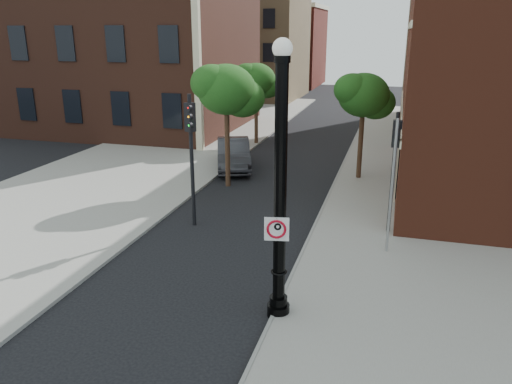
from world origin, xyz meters
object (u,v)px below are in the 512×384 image
(traffic_signal_left, at_px, (191,139))
(traffic_signal_right, at_px, (395,154))
(lamppost, at_px, (280,199))
(parked_car, at_px, (233,154))
(no_parking_sign, at_px, (277,229))

(traffic_signal_left, height_order, traffic_signal_right, traffic_signal_left)
(lamppost, height_order, parked_car, lamppost)
(no_parking_sign, relative_size, traffic_signal_left, 0.12)
(parked_car, xyz_separation_m, traffic_signal_right, (8.54, -7.33, 2.28))
(no_parking_sign, relative_size, parked_car, 0.13)
(lamppost, distance_m, parked_car, 15.32)
(parked_car, relative_size, traffic_signal_right, 1.08)
(parked_car, bearing_deg, traffic_signal_left, -102.31)
(parked_car, distance_m, traffic_signal_left, 8.93)
(lamppost, xyz_separation_m, traffic_signal_left, (-4.71, 5.48, 0.14))
(traffic_signal_left, bearing_deg, parked_car, 122.63)
(no_parking_sign, height_order, traffic_signal_left, traffic_signal_left)
(parked_car, xyz_separation_m, traffic_signal_left, (1.17, -8.45, 2.62))
(no_parking_sign, distance_m, parked_car, 15.37)
(parked_car, bearing_deg, lamppost, -87.31)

